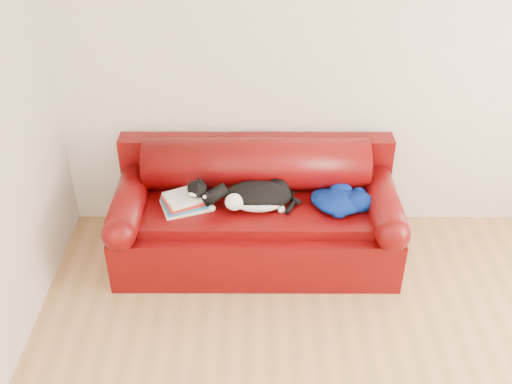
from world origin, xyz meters
TOP-DOWN VIEW (x-y plane):
  - room_shell at (0.12, 0.02)m, footprint 4.52×4.02m
  - sofa_base at (-0.73, 1.49)m, footprint 2.10×0.90m
  - sofa_back at (-0.73, 1.74)m, footprint 2.10×1.01m
  - book_stack at (-1.25, 1.44)m, footprint 0.39×0.34m
  - cat at (-0.72, 1.43)m, footprint 0.71×0.41m
  - blanket at (-0.11, 1.44)m, footprint 0.49×0.39m

SIDE VIEW (x-z plane):
  - sofa_base at x=-0.73m, z-range -0.01..0.49m
  - sofa_back at x=-0.73m, z-range 0.10..0.98m
  - book_stack at x=-1.25m, z-range 0.50..0.60m
  - blanket at x=-0.11m, z-range 0.49..0.63m
  - cat at x=-0.72m, z-range 0.47..0.72m
  - room_shell at x=0.12m, z-range 0.36..2.97m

